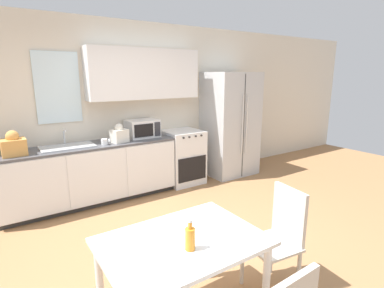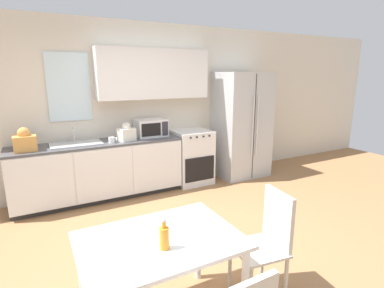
{
  "view_description": "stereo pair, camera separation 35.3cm",
  "coord_description": "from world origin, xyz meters",
  "px_view_note": "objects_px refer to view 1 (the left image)",
  "views": [
    {
      "loc": [
        -1.52,
        -2.39,
        1.88
      ],
      "look_at": [
        0.44,
        0.56,
        1.05
      ],
      "focal_mm": 28.0,
      "sensor_mm": 36.0,
      "label": 1
    },
    {
      "loc": [
        -1.22,
        -2.57,
        1.88
      ],
      "look_at": [
        0.44,
        0.56,
        1.05
      ],
      "focal_mm": 28.0,
      "sensor_mm": 36.0,
      "label": 2
    }
  ],
  "objects_px": {
    "dining_table": "(182,253)",
    "refrigerator": "(230,124)",
    "drink_bottle": "(190,238)",
    "microwave": "(142,128)",
    "dining_chair_side": "(280,232)",
    "coffee_mug": "(105,142)",
    "oven_range": "(182,157)"
  },
  "relations": [
    {
      "from": "microwave",
      "to": "dining_chair_side",
      "type": "xyz_separation_m",
      "value": [
        -0.02,
        -2.87,
        -0.49
      ]
    },
    {
      "from": "refrigerator",
      "to": "drink_bottle",
      "type": "xyz_separation_m",
      "value": [
        -2.71,
        -2.75,
        -0.14
      ]
    },
    {
      "from": "refrigerator",
      "to": "dining_chair_side",
      "type": "relative_size",
      "value": 2.06
    },
    {
      "from": "oven_range",
      "to": "dining_chair_side",
      "type": "relative_size",
      "value": 1.0
    },
    {
      "from": "oven_range",
      "to": "dining_chair_side",
      "type": "xyz_separation_m",
      "value": [
        -0.72,
        -2.77,
        0.07
      ]
    },
    {
      "from": "oven_range",
      "to": "microwave",
      "type": "bearing_deg",
      "value": 172.24
    },
    {
      "from": "oven_range",
      "to": "refrigerator",
      "type": "relative_size",
      "value": 0.49
    },
    {
      "from": "refrigerator",
      "to": "drink_bottle",
      "type": "relative_size",
      "value": 8.66
    },
    {
      "from": "coffee_mug",
      "to": "drink_bottle",
      "type": "relative_size",
      "value": 0.57
    },
    {
      "from": "dining_table",
      "to": "dining_chair_side",
      "type": "bearing_deg",
      "value": -5.79
    },
    {
      "from": "coffee_mug",
      "to": "microwave",
      "type": "bearing_deg",
      "value": 17.04
    },
    {
      "from": "dining_table",
      "to": "oven_range",
      "type": "bearing_deg",
      "value": 58.1
    },
    {
      "from": "drink_bottle",
      "to": "microwave",
      "type": "bearing_deg",
      "value": 71.23
    },
    {
      "from": "coffee_mug",
      "to": "dining_chair_side",
      "type": "height_order",
      "value": "coffee_mug"
    },
    {
      "from": "drink_bottle",
      "to": "dining_table",
      "type": "bearing_deg",
      "value": 81.43
    },
    {
      "from": "microwave",
      "to": "dining_chair_side",
      "type": "bearing_deg",
      "value": -90.42
    },
    {
      "from": "dining_table",
      "to": "microwave",
      "type": "bearing_deg",
      "value": 70.77
    },
    {
      "from": "dining_chair_side",
      "to": "microwave",
      "type": "bearing_deg",
      "value": 6.63
    },
    {
      "from": "dining_chair_side",
      "to": "oven_range",
      "type": "bearing_deg",
      "value": -7.51
    },
    {
      "from": "microwave",
      "to": "dining_table",
      "type": "relative_size",
      "value": 0.43
    },
    {
      "from": "microwave",
      "to": "drink_bottle",
      "type": "bearing_deg",
      "value": -108.77
    },
    {
      "from": "dining_table",
      "to": "drink_bottle",
      "type": "distance_m",
      "value": 0.23
    },
    {
      "from": "oven_range",
      "to": "drink_bottle",
      "type": "xyz_separation_m",
      "value": [
        -1.68,
        -2.8,
        0.35
      ]
    },
    {
      "from": "drink_bottle",
      "to": "dining_chair_side",
      "type": "bearing_deg",
      "value": 2.04
    },
    {
      "from": "microwave",
      "to": "coffee_mug",
      "type": "relative_size",
      "value": 3.9
    },
    {
      "from": "microwave",
      "to": "dining_table",
      "type": "xyz_separation_m",
      "value": [
        -0.97,
        -2.77,
        -0.4
      ]
    },
    {
      "from": "coffee_mug",
      "to": "dining_chair_side",
      "type": "bearing_deg",
      "value": -75.95
    },
    {
      "from": "coffee_mug",
      "to": "dining_table",
      "type": "bearing_deg",
      "value": -96.25
    },
    {
      "from": "refrigerator",
      "to": "microwave",
      "type": "height_order",
      "value": "refrigerator"
    },
    {
      "from": "microwave",
      "to": "drink_bottle",
      "type": "distance_m",
      "value": 3.07
    },
    {
      "from": "dining_table",
      "to": "refrigerator",
      "type": "bearing_deg",
      "value": 44.21
    },
    {
      "from": "oven_range",
      "to": "refrigerator",
      "type": "height_order",
      "value": "refrigerator"
    }
  ]
}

